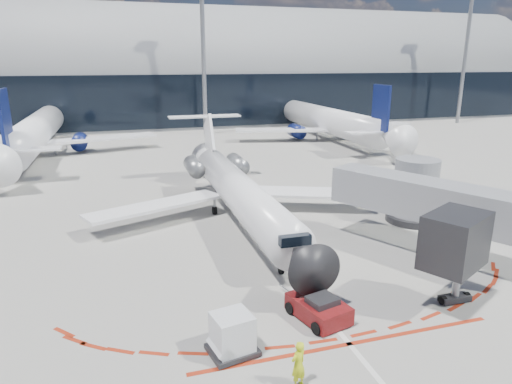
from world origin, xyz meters
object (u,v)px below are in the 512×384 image
object	(u,v)px
regional_jet	(236,189)
ramp_worker	(298,364)
pushback_tug	(319,308)
uld_container	(232,335)

from	to	relation	value
regional_jet	ramp_worker	distance (m)	19.36
regional_jet	pushback_tug	xyz separation A→B (m)	(0.10, -15.08, -1.80)
ramp_worker	uld_container	xyz separation A→B (m)	(-1.86, 2.61, -0.05)
regional_jet	uld_container	xyz separation A→B (m)	(-4.42, -16.53, -1.45)
regional_jet	uld_container	distance (m)	17.18
uld_container	ramp_worker	bearing A→B (deg)	-65.36
pushback_tug	ramp_worker	size ratio (longest dim) A/B	2.54
ramp_worker	uld_container	world-z (taller)	ramp_worker
pushback_tug	uld_container	distance (m)	4.76
regional_jet	uld_container	bearing A→B (deg)	-104.98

